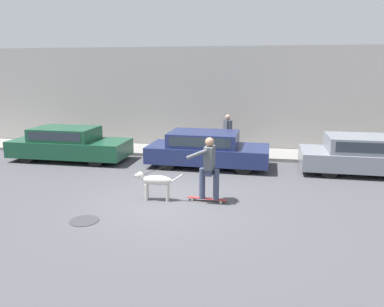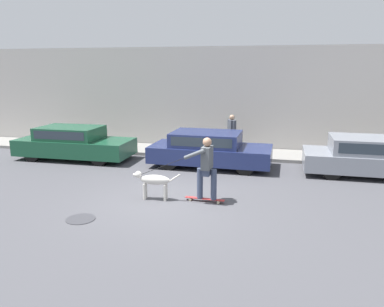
{
  "view_description": "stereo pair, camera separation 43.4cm",
  "coord_description": "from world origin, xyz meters",
  "px_view_note": "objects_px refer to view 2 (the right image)",
  "views": [
    {
      "loc": [
        2.11,
        -9.05,
        3.38
      ],
      "look_at": [
        0.18,
        1.59,
        0.95
      ],
      "focal_mm": 35.0,
      "sensor_mm": 36.0,
      "label": 1
    },
    {
      "loc": [
        2.54,
        -8.97,
        3.38
      ],
      "look_at": [
        0.18,
        1.59,
        0.95
      ],
      "focal_mm": 35.0,
      "sensor_mm": 36.0,
      "label": 2
    }
  ],
  "objects_px": {
    "parked_car_2": "(373,157)",
    "skateboarder": "(206,166)",
    "dog": "(154,181)",
    "parked_car_1": "(209,149)",
    "pedestrian_with_bag": "(231,132)",
    "parked_car_0": "(74,143)"
  },
  "relations": [
    {
      "from": "parked_car_2",
      "to": "skateboarder",
      "type": "height_order",
      "value": "skateboarder"
    },
    {
      "from": "dog",
      "to": "skateboarder",
      "type": "height_order",
      "value": "skateboarder"
    },
    {
      "from": "parked_car_1",
      "to": "pedestrian_with_bag",
      "type": "relative_size",
      "value": 2.81
    },
    {
      "from": "parked_car_1",
      "to": "pedestrian_with_bag",
      "type": "distance_m",
      "value": 2.01
    },
    {
      "from": "parked_car_0",
      "to": "pedestrian_with_bag",
      "type": "xyz_separation_m",
      "value": [
        5.83,
        1.9,
        0.34
      ]
    },
    {
      "from": "parked_car_1",
      "to": "skateboarder",
      "type": "height_order",
      "value": "skateboarder"
    },
    {
      "from": "parked_car_2",
      "to": "pedestrian_with_bag",
      "type": "relative_size",
      "value": 2.93
    },
    {
      "from": "pedestrian_with_bag",
      "to": "dog",
      "type": "bearing_deg",
      "value": -129.38
    },
    {
      "from": "parked_car_2",
      "to": "dog",
      "type": "relative_size",
      "value": 3.47
    },
    {
      "from": "parked_car_2",
      "to": "pedestrian_with_bag",
      "type": "height_order",
      "value": "pedestrian_with_bag"
    },
    {
      "from": "pedestrian_with_bag",
      "to": "skateboarder",
      "type": "bearing_deg",
      "value": -115.48
    },
    {
      "from": "dog",
      "to": "skateboarder",
      "type": "distance_m",
      "value": 1.47
    },
    {
      "from": "dog",
      "to": "skateboarder",
      "type": "bearing_deg",
      "value": -176.77
    },
    {
      "from": "parked_car_0",
      "to": "parked_car_2",
      "type": "bearing_deg",
      "value": 0.56
    },
    {
      "from": "parked_car_0",
      "to": "skateboarder",
      "type": "xyz_separation_m",
      "value": [
        5.84,
        -3.63,
        0.35
      ]
    },
    {
      "from": "dog",
      "to": "parked_car_0",
      "type": "bearing_deg",
      "value": -41.48
    },
    {
      "from": "parked_car_0",
      "to": "skateboarder",
      "type": "height_order",
      "value": "skateboarder"
    },
    {
      "from": "parked_car_2",
      "to": "pedestrian_with_bag",
      "type": "distance_m",
      "value": 5.2
    },
    {
      "from": "parked_car_2",
      "to": "skateboarder",
      "type": "distance_m",
      "value": 6.04
    },
    {
      "from": "parked_car_1",
      "to": "parked_car_2",
      "type": "height_order",
      "value": "parked_car_2"
    },
    {
      "from": "dog",
      "to": "pedestrian_with_bag",
      "type": "bearing_deg",
      "value": -105.23
    },
    {
      "from": "parked_car_0",
      "to": "parked_car_1",
      "type": "xyz_separation_m",
      "value": [
        5.28,
        0.0,
        0.0
      ]
    }
  ]
}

